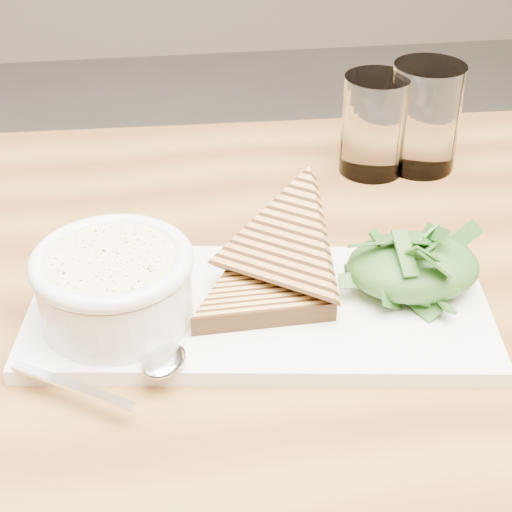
{
  "coord_description": "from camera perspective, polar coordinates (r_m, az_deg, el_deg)",
  "views": [
    {
      "loc": [
        -0.2,
        -0.34,
        1.18
      ],
      "look_at": [
        -0.12,
        0.21,
        0.81
      ],
      "focal_mm": 55.0,
      "sensor_mm": 36.0,
      "label": 1
    }
  ],
  "objects": [
    {
      "name": "sandwich_flat",
      "position": [
        0.67,
        0.11,
        -2.85
      ],
      "size": [
        0.14,
        0.14,
        0.02
      ],
      "primitive_type": null,
      "rotation": [
        0.0,
        0.0,
        0.03
      ],
      "color": "#DAA550",
      "rests_on": "platter"
    },
    {
      "name": "platter",
      "position": [
        0.68,
        0.23,
        -3.94
      ],
      "size": [
        0.41,
        0.23,
        0.01
      ],
      "primitive_type": "cube",
      "rotation": [
        0.0,
        0.0,
        -0.14
      ],
      "color": "white",
      "rests_on": "table_top"
    },
    {
      "name": "soup",
      "position": [
        0.64,
        -10.44,
        -0.47
      ],
      "size": [
        0.11,
        0.11,
        0.01
      ],
      "primitive_type": "cylinder",
      "color": "beige",
      "rests_on": "soup_bowl"
    },
    {
      "name": "salad_base",
      "position": [
        0.69,
        11.35,
        -0.76
      ],
      "size": [
        0.12,
        0.09,
        0.04
      ],
      "primitive_type": "ellipsoid",
      "color": "#184918",
      "rests_on": "platter"
    },
    {
      "name": "bowl_rim",
      "position": [
        0.63,
        -10.46,
        -0.32
      ],
      "size": [
        0.13,
        0.13,
        0.01
      ],
      "primitive_type": "torus",
      "color": "white",
      "rests_on": "soup_bowl"
    },
    {
      "name": "glass_far",
      "position": [
        0.91,
        12.13,
        9.84
      ],
      "size": [
        0.08,
        0.08,
        0.12
      ],
      "primitive_type": "cylinder",
      "color": "white",
      "rests_on": "table_top"
    },
    {
      "name": "arugula_pile",
      "position": [
        0.69,
        11.39,
        -0.44
      ],
      "size": [
        0.11,
        0.1,
        0.05
      ],
      "primitive_type": null,
      "color": "#3C6627",
      "rests_on": "platter"
    },
    {
      "name": "spoon_handle",
      "position": [
        0.6,
        -13.22,
        -9.15
      ],
      "size": [
        0.09,
        0.06,
        0.0
      ],
      "primitive_type": "cube",
      "rotation": [
        0.0,
        0.0,
        -0.57
      ],
      "color": "silver",
      "rests_on": "platter"
    },
    {
      "name": "table_top",
      "position": [
        0.72,
        11.24,
        -4.95
      ],
      "size": [
        1.24,
        0.85,
        0.04
      ],
      "primitive_type": "cube",
      "rotation": [
        0.0,
        0.0,
        -0.03
      ],
      "color": "olive",
      "rests_on": "ground"
    },
    {
      "name": "sandwich_lean",
      "position": [
        0.66,
        2.19,
        0.79
      ],
      "size": [
        0.2,
        0.21,
        0.15
      ],
      "primitive_type": null,
      "rotation": [
        0.81,
        0.0,
        -0.64
      ],
      "color": "#DAA550",
      "rests_on": "sandwich_flat"
    },
    {
      "name": "spoon_bowl",
      "position": [
        0.61,
        -6.71,
        -7.58
      ],
      "size": [
        0.05,
        0.05,
        0.01
      ],
      "primitive_type": "ellipsoid",
      "rotation": [
        0.0,
        0.0,
        -0.57
      ],
      "color": "silver",
      "rests_on": "platter"
    },
    {
      "name": "soup_bowl",
      "position": [
        0.65,
        -10.17,
        -2.64
      ],
      "size": [
        0.13,
        0.13,
        0.05
      ],
      "primitive_type": "cylinder",
      "color": "white",
      "rests_on": "platter"
    },
    {
      "name": "glass_near",
      "position": [
        0.9,
        8.6,
        9.41
      ],
      "size": [
        0.07,
        0.07,
        0.11
      ],
      "primitive_type": "cylinder",
      "color": "white",
      "rests_on": "table_top"
    }
  ]
}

